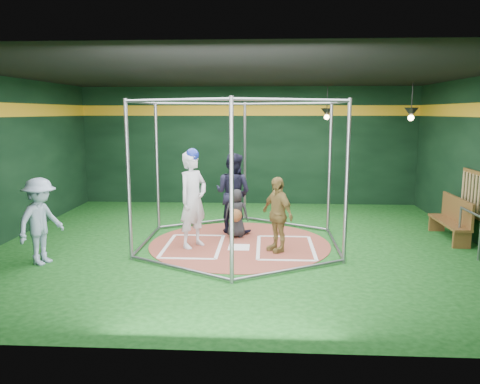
# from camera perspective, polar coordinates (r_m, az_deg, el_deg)

# --- Properties ---
(room_shell) EXTENTS (10.10, 9.10, 3.53)m
(room_shell) POSITION_cam_1_polar(r_m,az_deg,el_deg) (9.62, -0.03, 3.75)
(room_shell) COLOR #0E3D10
(room_shell) RESTS_ON ground
(clay_disc) EXTENTS (3.80, 3.80, 0.01)m
(clay_disc) POSITION_cam_1_polar(r_m,az_deg,el_deg) (9.94, -0.03, -6.32)
(clay_disc) COLOR brown
(clay_disc) RESTS_ON ground
(home_plate) EXTENTS (0.43, 0.43, 0.01)m
(home_plate) POSITION_cam_1_polar(r_m,az_deg,el_deg) (9.65, -0.13, -6.75)
(home_plate) COLOR white
(home_plate) RESTS_ON clay_disc
(batter_box_left) EXTENTS (1.17, 1.77, 0.01)m
(batter_box_left) POSITION_cam_1_polar(r_m,az_deg,el_deg) (9.80, -5.71, -6.55)
(batter_box_left) COLOR white
(batter_box_left) RESTS_ON clay_disc
(batter_box_right) EXTENTS (1.17, 1.77, 0.01)m
(batter_box_right) POSITION_cam_1_polar(r_m,az_deg,el_deg) (9.70, 5.54, -6.72)
(batter_box_right) COLOR white
(batter_box_right) RESTS_ON clay_disc
(batting_cage) EXTENTS (4.05, 4.67, 3.00)m
(batting_cage) POSITION_cam_1_polar(r_m,az_deg,el_deg) (9.64, -0.03, 2.24)
(batting_cage) COLOR gray
(batting_cage) RESTS_ON ground
(bat_rack) EXTENTS (0.07, 1.25, 0.98)m
(bat_rack) POSITION_cam_1_polar(r_m,az_deg,el_deg) (11.00, 26.66, -0.23)
(bat_rack) COLOR brown
(bat_rack) RESTS_ON room_shell
(pendant_lamp_near) EXTENTS (0.34, 0.34, 0.90)m
(pendant_lamp_near) POSITION_cam_1_polar(r_m,az_deg,el_deg) (13.25, 10.54, 9.50)
(pendant_lamp_near) COLOR black
(pendant_lamp_near) RESTS_ON room_shell
(pendant_lamp_far) EXTENTS (0.34, 0.34, 0.90)m
(pendant_lamp_far) POSITION_cam_1_polar(r_m,az_deg,el_deg) (12.05, 20.15, 9.07)
(pendant_lamp_far) COLOR black
(pendant_lamp_far) RESTS_ON room_shell
(batter_figure) EXTENTS (0.79, 0.85, 2.03)m
(batter_figure) POSITION_cam_1_polar(r_m,az_deg,el_deg) (9.55, -5.74, -0.82)
(batter_figure) COLOR silver
(batter_figure) RESTS_ON clay_disc
(visitor_leopard) EXTENTS (0.82, 0.92, 1.50)m
(visitor_leopard) POSITION_cam_1_polar(r_m,az_deg,el_deg) (9.28, 4.55, -2.72)
(visitor_leopard) COLOR #AE914A
(visitor_leopard) RESTS_ON clay_disc
(catcher_figure) EXTENTS (0.54, 0.58, 1.08)m
(catcher_figure) POSITION_cam_1_polar(r_m,az_deg,el_deg) (10.32, -0.45, -2.61)
(catcher_figure) COLOR black
(catcher_figure) RESTS_ON clay_disc
(umpire) EXTENTS (1.10, 1.00, 1.83)m
(umpire) POSITION_cam_1_polar(r_m,az_deg,el_deg) (10.69, -0.86, -0.11)
(umpire) COLOR black
(umpire) RESTS_ON clay_disc
(bystander_blue) EXTENTS (0.88, 1.16, 1.59)m
(bystander_blue) POSITION_cam_1_polar(r_m,az_deg,el_deg) (9.24, -23.14, -3.31)
(bystander_blue) COLOR #8EA4BC
(bystander_blue) RESTS_ON ground
(dugout_bench) EXTENTS (0.37, 1.60, 0.93)m
(dugout_bench) POSITION_cam_1_polar(r_m,az_deg,el_deg) (11.21, 24.51, -2.89)
(dugout_bench) COLOR brown
(dugout_bench) RESTS_ON ground
(steel_railing) EXTENTS (0.05, 0.98, 0.85)m
(steel_railing) POSITION_cam_1_polar(r_m,az_deg,el_deg) (10.24, 26.24, -3.65)
(steel_railing) COLOR gray
(steel_railing) RESTS_ON ground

